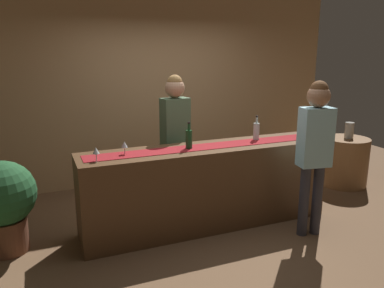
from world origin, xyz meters
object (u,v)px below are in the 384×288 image
at_px(wine_glass_near_customer, 124,145).
at_px(round_side_table, 345,162).
at_px(customer_sipping, 315,142).
at_px(potted_plant_tall, 3,201).
at_px(bartender, 175,128).
at_px(wine_glass_mid_counter, 302,131).
at_px(wine_bottle_green, 189,139).
at_px(wine_bottle_clear, 256,131).
at_px(vase_on_side_table, 349,130).
at_px(wine_glass_far_end, 96,151).

relative_size(wine_glass_near_customer, round_side_table, 0.19).
bearing_deg(customer_sipping, wine_glass_near_customer, 170.37).
bearing_deg(potted_plant_tall, bartender, 10.37).
bearing_deg(wine_glass_mid_counter, customer_sipping, -114.59).
distance_m(wine_bottle_green, round_side_table, 2.90).
distance_m(wine_bottle_clear, bartender, 1.01).
relative_size(bartender, vase_on_side_table, 7.28).
bearing_deg(customer_sipping, wine_glass_far_end, 176.39).
relative_size(customer_sipping, potted_plant_tall, 1.79).
bearing_deg(vase_on_side_table, wine_bottle_clear, -168.36).
bearing_deg(potted_plant_tall, wine_glass_near_customer, -8.89).
bearing_deg(bartender, wine_bottle_clear, 142.51).
bearing_deg(wine_glass_mid_counter, wine_bottle_clear, 159.29).
bearing_deg(wine_bottle_clear, bartender, 150.09).
relative_size(wine_glass_far_end, round_side_table, 0.19).
xyz_separation_m(wine_glass_far_end, vase_on_side_table, (3.83, 0.58, -0.21)).
height_order(wine_glass_far_end, customer_sipping, customer_sipping).
bearing_deg(wine_glass_far_end, customer_sipping, -13.67).
bearing_deg(vase_on_side_table, wine_glass_far_end, -171.37).
distance_m(customer_sipping, round_side_table, 2.06).
height_order(wine_bottle_green, bartender, bartender).
relative_size(wine_glass_near_customer, wine_glass_mid_counter, 1.00).
bearing_deg(wine_glass_mid_counter, wine_bottle_green, 175.34).
distance_m(wine_bottle_clear, potted_plant_tall, 2.91).
xyz_separation_m(wine_glass_mid_counter, round_side_table, (1.33, 0.59, -0.70)).
bearing_deg(wine_glass_far_end, potted_plant_tall, 159.69).
height_order(wine_glass_near_customer, bartender, bartender).
xyz_separation_m(wine_bottle_clear, bartender, (-0.87, 0.50, 0.01)).
relative_size(wine_glass_near_customer, potted_plant_tall, 0.15).
bearing_deg(wine_glass_near_customer, bartender, 35.74).
distance_m(wine_bottle_green, wine_glass_mid_counter, 1.45).
height_order(wine_bottle_green, wine_glass_mid_counter, wine_bottle_green).
distance_m(round_side_table, potted_plant_tall, 4.72).
distance_m(wine_glass_mid_counter, potted_plant_tall, 3.44).
distance_m(wine_bottle_clear, wine_glass_far_end, 1.97).
distance_m(wine_glass_mid_counter, bartender, 1.56).
bearing_deg(wine_bottle_green, wine_glass_near_customer, 177.76).
distance_m(wine_glass_near_customer, round_side_table, 3.59).
height_order(wine_bottle_green, customer_sipping, customer_sipping).
xyz_separation_m(wine_bottle_clear, potted_plant_tall, (-2.86, 0.14, -0.52)).
height_order(round_side_table, potted_plant_tall, potted_plant_tall).
xyz_separation_m(round_side_table, vase_on_side_table, (0.02, -0.00, 0.49)).
height_order(wine_glass_mid_counter, potted_plant_tall, wine_glass_mid_counter).
bearing_deg(bartender, wine_glass_far_end, 25.13).
bearing_deg(wine_bottle_clear, wine_bottle_green, -174.99).
distance_m(wine_glass_near_customer, potted_plant_tall, 1.33).
xyz_separation_m(wine_glass_mid_counter, potted_plant_tall, (-3.38, 0.34, -0.51)).
bearing_deg(potted_plant_tall, wine_bottle_clear, -2.76).
bearing_deg(wine_glass_mid_counter, wine_glass_far_end, 179.94).
relative_size(wine_glass_far_end, vase_on_side_table, 0.60).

